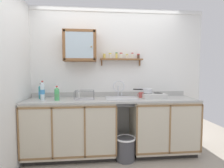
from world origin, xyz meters
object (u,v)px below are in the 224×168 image
object	(u,v)px
sink	(121,99)
trash_bin	(125,148)
bottle_soda_green_3	(57,94)
mug	(142,95)
bottle_water_clear_1	(43,91)
wall_cabinet	(80,46)
bottle_detergent_teal_2	(41,92)
bottle_opaque_white_0	(57,92)
saucepan	(147,91)
hot_plate_stove	(153,96)
dish_rack	(84,98)

from	to	relation	value
sink	trash_bin	distance (m)	0.79
bottle_soda_green_3	mug	distance (m)	1.40
bottle_water_clear_1	bottle_soda_green_3	distance (m)	0.23
mug	wall_cabinet	size ratio (longest dim) A/B	0.24
bottle_detergent_teal_2	bottle_opaque_white_0	bearing A→B (deg)	-11.98
bottle_water_clear_1	trash_bin	size ratio (longest dim) A/B	0.83
bottle_soda_green_3	saucepan	bearing A→B (deg)	5.49
saucepan	bottle_water_clear_1	distance (m)	1.71
hot_plate_stove	mug	world-z (taller)	mug
saucepan	bottle_soda_green_3	world-z (taller)	bottle_soda_green_3
sink	bottle_opaque_white_0	world-z (taller)	sink
hot_plate_stove	bottle_opaque_white_0	distance (m)	1.61
trash_bin	bottle_detergent_teal_2	bearing A→B (deg)	166.40
wall_cabinet	bottle_opaque_white_0	bearing A→B (deg)	-162.58
bottle_opaque_white_0	dish_rack	world-z (taller)	bottle_opaque_white_0
hot_plate_stove	wall_cabinet	bearing A→B (deg)	173.11
hot_plate_stove	bottle_soda_green_3	world-z (taller)	bottle_soda_green_3
sink	dish_rack	xyz separation A→B (m)	(-0.62, -0.04, 0.03)
hot_plate_stove	dish_rack	world-z (taller)	dish_rack
bottle_detergent_teal_2	bottle_soda_green_3	bearing A→B (deg)	-34.67
bottle_soda_green_3	mug	xyz separation A→B (m)	(1.39, 0.16, -0.05)
bottle_opaque_white_0	bottle_water_clear_1	size ratio (longest dim) A/B	0.81
mug	saucepan	bearing A→B (deg)	-9.48
bottle_opaque_white_0	dish_rack	distance (m)	0.45
sink	hot_plate_stove	size ratio (longest dim) A/B	1.34
bottle_detergent_teal_2	dish_rack	distance (m)	0.72
hot_plate_stove	wall_cabinet	world-z (taller)	wall_cabinet
mug	wall_cabinet	world-z (taller)	wall_cabinet
dish_rack	mug	xyz separation A→B (m)	(0.98, 0.07, 0.02)
saucepan	dish_rack	bearing A→B (deg)	-177.22
bottle_opaque_white_0	mug	size ratio (longest dim) A/B	1.92
bottle_opaque_white_0	mug	world-z (taller)	bottle_opaque_white_0
sink	dish_rack	world-z (taller)	sink
bottle_soda_green_3	bottle_opaque_white_0	bearing A→B (deg)	102.23
hot_plate_stove	trash_bin	bearing A→B (deg)	-155.06
bottle_water_clear_1	dish_rack	distance (m)	0.64
hot_plate_stove	mug	xyz separation A→B (m)	(-0.19, 0.04, 0.01)
saucepan	bottle_detergent_teal_2	distance (m)	1.78
bottle_soda_green_3	wall_cabinet	xyz separation A→B (m)	(0.34, 0.27, 0.78)
bottle_detergent_teal_2	bottle_soda_green_3	size ratio (longest dim) A/B	1.12
sink	wall_cabinet	world-z (taller)	wall_cabinet
bottle_water_clear_1	bottle_opaque_white_0	bearing A→B (deg)	30.79
bottle_detergent_teal_2	trash_bin	world-z (taller)	bottle_detergent_teal_2
bottle_opaque_white_0	trash_bin	world-z (taller)	bottle_opaque_white_0
mug	bottle_soda_green_3	bearing A→B (deg)	-173.48
saucepan	bottle_soda_green_3	bearing A→B (deg)	-174.51
saucepan	wall_cabinet	bearing A→B (deg)	173.75
bottle_detergent_teal_2	bottle_soda_green_3	xyz separation A→B (m)	(0.30, -0.21, -0.01)
hot_plate_stove	mug	bearing A→B (deg)	168.16
sink	bottle_water_clear_1	distance (m)	1.26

